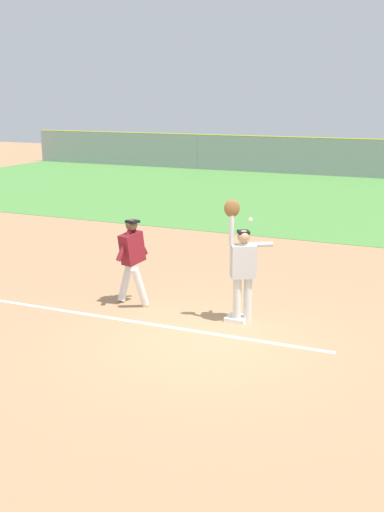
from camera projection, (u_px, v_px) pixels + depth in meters
The scene contains 10 objects.
ground_plane at pixel (204, 340), 10.95m from camera, with size 72.19×72.19×0.00m, color tan.
outfield_grass at pixel (369, 202), 24.94m from camera, with size 42.83×15.35×0.01m, color #549342.
chalk_foul_line at pixel (32, 305), 12.72m from camera, with size 12.00×0.10×0.01m, color white.
first_base at pixel (237, 318), 11.88m from camera, with size 0.38×0.38×0.08m, color white.
fielder at pixel (242, 263), 11.54m from camera, with size 0.81×0.57×2.28m.
runner at pixel (132, 256), 12.58m from camera, with size 0.76×0.84×1.72m.
baseball at pixel (251, 220), 11.51m from camera, with size 0.07×0.07×0.07m, color white.
parked_car_red at pixel (217, 153), 38.28m from camera, with size 4.53×2.38×1.25m.
parked_car_tan at pixel (282, 155), 36.87m from camera, with size 4.57×2.47×1.25m.
parked_car_silver at pixel (365, 159), 34.89m from camera, with size 4.44×2.19×1.25m.
Camera 1 is at (4.12, -9.42, 4.05)m, focal length 45.18 mm.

